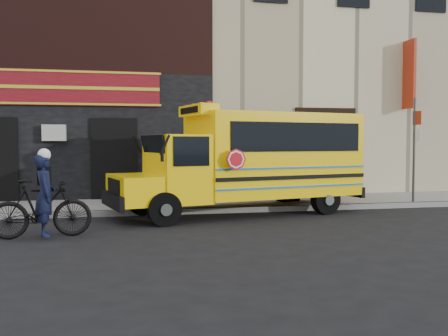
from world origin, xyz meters
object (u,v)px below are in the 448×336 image
school_bus (252,159)px  sign_pole (415,147)px  bicycle (41,209)px  cyclist (45,197)px

school_bus → sign_pole: 5.23m
sign_pole → bicycle: size_ratio=1.65×
school_bus → bicycle: bearing=-154.0°
sign_pole → bicycle: sign_pole is taller
school_bus → bicycle: size_ratio=3.59×
sign_pole → cyclist: (-10.24, -2.99, -0.98)m
school_bus → bicycle: (-5.13, -2.50, -0.91)m
school_bus → sign_pole: sign_pole is taller
cyclist → sign_pole: bearing=-84.3°
school_bus → sign_pole: bearing=4.7°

